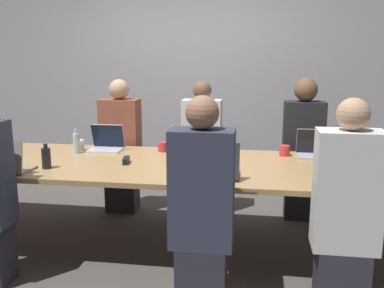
# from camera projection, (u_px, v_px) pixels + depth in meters

# --- Properties ---
(ground_plane) EXTENTS (24.00, 24.00, 0.00)m
(ground_plane) POSITION_uv_depth(u_px,v_px,m) (161.00, 245.00, 3.78)
(ground_plane) COLOR #4C4742
(curtain_wall) EXTENTS (12.00, 0.06, 2.80)m
(curtain_wall) POSITION_uv_depth(u_px,v_px,m) (191.00, 76.00, 5.20)
(curtain_wall) COLOR #ADADB2
(curtain_wall) RESTS_ON ground_plane
(conference_table) EXTENTS (4.69, 1.24, 0.76)m
(conference_table) POSITION_uv_depth(u_px,v_px,m) (159.00, 168.00, 3.64)
(conference_table) COLOR tan
(conference_table) RESTS_ON ground_plane
(laptop_near_right) EXTENTS (0.33, 0.25, 0.25)m
(laptop_near_right) POSITION_uv_depth(u_px,v_px,m) (343.00, 174.00, 3.01)
(laptop_near_right) COLOR gray
(laptop_near_right) RESTS_ON conference_table
(person_near_right) EXTENTS (0.40, 0.24, 1.40)m
(person_near_right) POSITION_uv_depth(u_px,v_px,m) (346.00, 214.00, 2.66)
(person_near_right) COLOR #2D2D38
(person_near_right) RESTS_ON ground_plane
(laptop_near_left) EXTENTS (0.33, 0.26, 0.26)m
(laptop_near_left) POSITION_uv_depth(u_px,v_px,m) (7.00, 163.00, 3.30)
(laptop_near_left) COLOR gray
(laptop_near_left) RESTS_ON conference_table
(bottle_near_left) EXTENTS (0.07, 0.07, 0.20)m
(bottle_near_left) POSITION_uv_depth(u_px,v_px,m) (46.00, 158.00, 3.42)
(bottle_near_left) COLOR black
(bottle_near_left) RESTS_ON conference_table
(laptop_far_center) EXTENTS (0.33, 0.25, 0.25)m
(laptop_far_center) POSITION_uv_depth(u_px,v_px,m) (189.00, 145.00, 4.01)
(laptop_far_center) COLOR #B7B7BC
(laptop_far_center) RESTS_ON conference_table
(person_far_center) EXTENTS (0.40, 0.24, 1.40)m
(person_far_center) POSITION_uv_depth(u_px,v_px,m) (202.00, 150.00, 4.47)
(person_far_center) COLOR #2D2D38
(person_far_center) RESTS_ON ground_plane
(cup_far_center) EXTENTS (0.08, 0.08, 0.09)m
(cup_far_center) POSITION_uv_depth(u_px,v_px,m) (162.00, 147.00, 4.04)
(cup_far_center) COLOR red
(cup_far_center) RESTS_ON conference_table
(laptop_far_midleft) EXTENTS (0.31, 0.25, 0.25)m
(laptop_far_midleft) POSITION_uv_depth(u_px,v_px,m) (107.00, 143.00, 4.09)
(laptop_far_midleft) COLOR silver
(laptop_far_midleft) RESTS_ON conference_table
(person_far_midleft) EXTENTS (0.40, 0.24, 1.41)m
(person_far_midleft) POSITION_uv_depth(u_px,v_px,m) (121.00, 149.00, 4.52)
(person_far_midleft) COLOR #2D2D38
(person_far_midleft) RESTS_ON ground_plane
(cup_far_midleft) EXTENTS (0.09, 0.09, 0.10)m
(cup_far_midleft) POSITION_uv_depth(u_px,v_px,m) (79.00, 145.00, 4.08)
(cup_far_midleft) COLOR white
(cup_far_midleft) RESTS_ON conference_table
(bottle_far_midleft) EXTENTS (0.06, 0.06, 0.23)m
(bottle_far_midleft) POSITION_uv_depth(u_px,v_px,m) (76.00, 143.00, 3.96)
(bottle_far_midleft) COLOR #ADD1E0
(bottle_far_midleft) RESTS_ON conference_table
(laptop_far_right) EXTENTS (0.32, 0.24, 0.24)m
(laptop_far_right) POSITION_uv_depth(u_px,v_px,m) (315.00, 149.00, 3.84)
(laptop_far_right) COLOR #B7B7BC
(laptop_far_right) RESTS_ON conference_table
(person_far_right) EXTENTS (0.40, 0.24, 1.43)m
(person_far_right) POSITION_uv_depth(u_px,v_px,m) (303.00, 151.00, 4.30)
(person_far_right) COLOR #2D2D38
(person_far_right) RESTS_ON ground_plane
(cup_far_right) EXTENTS (0.09, 0.09, 0.09)m
(cup_far_right) POSITION_uv_depth(u_px,v_px,m) (285.00, 151.00, 3.87)
(cup_far_right) COLOR red
(cup_far_right) RESTS_ON conference_table
(laptop_near_midright) EXTENTS (0.32, 0.27, 0.28)m
(laptop_near_midright) POSITION_uv_depth(u_px,v_px,m) (218.00, 168.00, 3.14)
(laptop_near_midright) COLOR #333338
(laptop_near_midright) RESTS_ON conference_table
(person_near_midright) EXTENTS (0.40, 0.24, 1.41)m
(person_near_midright) POSITION_uv_depth(u_px,v_px,m) (202.00, 210.00, 2.70)
(person_near_midright) COLOR #2D2D38
(person_near_midright) RESTS_ON ground_plane
(stapler) EXTENTS (0.07, 0.16, 0.05)m
(stapler) POSITION_uv_depth(u_px,v_px,m) (126.00, 160.00, 3.60)
(stapler) COLOR black
(stapler) RESTS_ON conference_table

